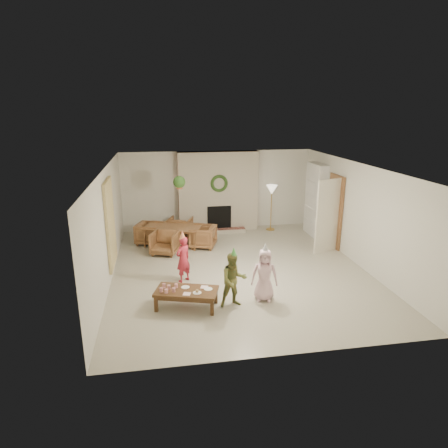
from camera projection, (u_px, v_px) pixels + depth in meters
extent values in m
plane|color=#B7B29E|center=(239.00, 269.00, 9.50)|extent=(7.00, 7.00, 0.00)
plane|color=white|center=(240.00, 167.00, 8.78)|extent=(7.00, 7.00, 0.00)
plane|color=silver|center=(217.00, 190.00, 12.45)|extent=(7.00, 0.00, 7.00)
plane|color=silver|center=(287.00, 284.00, 5.83)|extent=(7.00, 0.00, 7.00)
plane|color=silver|center=(107.00, 226.00, 8.66)|extent=(0.00, 7.00, 7.00)
plane|color=silver|center=(358.00, 214.00, 9.62)|extent=(0.00, 7.00, 7.00)
cube|color=maroon|center=(218.00, 192.00, 12.26)|extent=(2.50, 0.40, 2.50)
cube|color=#5C1D19|center=(220.00, 231.00, 12.27)|extent=(1.60, 0.30, 0.12)
cube|color=black|center=(219.00, 218.00, 12.32)|extent=(0.75, 0.12, 0.75)
torus|color=#224319|center=(219.00, 183.00, 11.96)|extent=(0.54, 0.10, 0.54)
cylinder|color=gold|center=(270.00, 229.00, 12.59)|extent=(0.27, 0.27, 0.03)
cylinder|color=gold|center=(271.00, 209.00, 12.40)|extent=(0.03, 0.03, 1.31)
cone|color=beige|center=(272.00, 190.00, 12.22)|extent=(0.35, 0.35, 0.29)
cube|color=white|center=(316.00, 200.00, 11.81)|extent=(0.30, 1.00, 2.20)
cube|color=white|center=(314.00, 221.00, 11.99)|extent=(0.30, 0.92, 0.03)
cube|color=white|center=(314.00, 208.00, 11.88)|extent=(0.30, 0.92, 0.03)
cube|color=white|center=(315.00, 195.00, 11.76)|extent=(0.30, 0.92, 0.03)
cube|color=white|center=(316.00, 182.00, 11.65)|extent=(0.30, 0.92, 0.03)
cube|color=#A81F36|center=(315.00, 217.00, 11.81)|extent=(0.20, 0.40, 0.24)
cube|color=#293E98|center=(314.00, 203.00, 11.88)|extent=(0.20, 0.44, 0.24)
cube|color=#A78623|center=(316.00, 192.00, 11.63)|extent=(0.20, 0.36, 0.22)
cube|color=brown|center=(335.00, 211.00, 10.81)|extent=(0.05, 0.86, 2.04)
cube|color=beige|center=(328.00, 216.00, 10.40)|extent=(0.77, 0.32, 2.00)
cube|color=beige|center=(110.00, 224.00, 8.86)|extent=(0.06, 1.20, 2.00)
imported|color=brown|center=(173.00, 236.00, 11.09)|extent=(1.81, 1.39, 0.56)
imported|color=brown|center=(165.00, 243.00, 10.42)|extent=(0.86, 0.87, 0.62)
imported|color=brown|center=(180.00, 228.00, 11.75)|extent=(0.86, 0.87, 0.62)
imported|color=brown|center=(149.00, 233.00, 11.21)|extent=(0.87, 0.86, 0.62)
imported|color=brown|center=(203.00, 237.00, 10.93)|extent=(0.87, 0.86, 0.62)
cylinder|color=tan|center=(179.00, 173.00, 10.10)|extent=(0.01, 0.01, 0.70)
cylinder|color=brown|center=(179.00, 187.00, 10.20)|extent=(0.16, 0.16, 0.12)
sphere|color=#214416|center=(179.00, 182.00, 10.16)|extent=(0.32, 0.32, 0.32)
cube|color=#4E321A|center=(186.00, 291.00, 7.60)|extent=(1.33, 0.93, 0.06)
cube|color=#4E321A|center=(187.00, 294.00, 7.62)|extent=(1.21, 0.81, 0.07)
cube|color=#4E321A|center=(156.00, 304.00, 7.49)|extent=(0.08, 0.08, 0.31)
cube|color=#4E321A|center=(212.00, 308.00, 7.35)|extent=(0.08, 0.08, 0.31)
cube|color=#4E321A|center=(163.00, 293.00, 7.95)|extent=(0.08, 0.08, 0.31)
cube|color=#4E321A|center=(216.00, 296.00, 7.82)|extent=(0.08, 0.08, 0.31)
cylinder|color=white|center=(161.00, 290.00, 7.50)|extent=(0.08, 0.08, 0.08)
cylinder|color=white|center=(164.00, 286.00, 7.68)|extent=(0.08, 0.08, 0.08)
cylinder|color=white|center=(166.00, 291.00, 7.45)|extent=(0.08, 0.08, 0.08)
cylinder|color=white|center=(169.00, 287.00, 7.62)|extent=(0.08, 0.08, 0.08)
cylinder|color=white|center=(174.00, 290.00, 7.50)|extent=(0.08, 0.08, 0.08)
cylinder|color=white|center=(176.00, 286.00, 7.68)|extent=(0.08, 0.08, 0.08)
cylinder|color=white|center=(185.00, 287.00, 7.70)|extent=(0.21, 0.21, 0.01)
cylinder|color=white|center=(197.00, 293.00, 7.47)|extent=(0.21, 0.21, 0.01)
cylinder|color=white|center=(208.00, 289.00, 7.63)|extent=(0.21, 0.21, 0.01)
sphere|color=tan|center=(197.00, 291.00, 7.46)|extent=(0.08, 0.08, 0.06)
cube|color=#FFBBCC|center=(187.00, 294.00, 7.43)|extent=(0.17, 0.17, 0.01)
cube|color=#FFBBCC|center=(204.00, 287.00, 7.71)|extent=(0.17, 0.17, 0.01)
imported|color=#AE2534|center=(183.00, 259.00, 8.71)|extent=(0.46, 0.44, 1.06)
cone|color=#E4BF4C|center=(182.00, 235.00, 8.54)|extent=(0.18, 0.18, 0.20)
imported|color=olive|center=(234.00, 280.00, 7.60)|extent=(0.57, 0.47, 1.10)
cone|color=#55BB50|center=(234.00, 252.00, 7.43)|extent=(0.16, 0.16, 0.18)
imported|color=#EEBECE|center=(264.00, 275.00, 7.85)|extent=(0.60, 0.47, 1.09)
cone|color=#BBBCC2|center=(265.00, 247.00, 7.68)|extent=(0.19, 0.19, 0.20)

